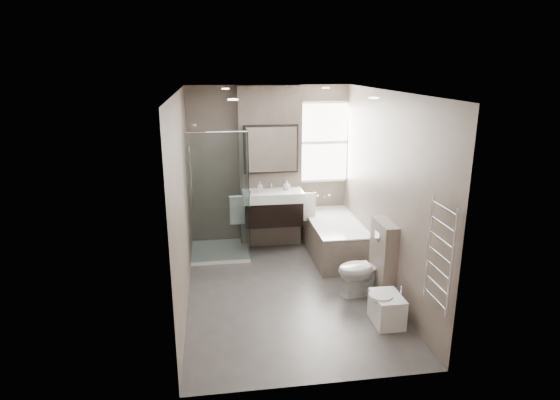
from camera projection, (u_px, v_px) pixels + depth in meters
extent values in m
cube|color=#464241|center=(287.00, 293.00, 6.24)|extent=(2.65, 3.85, 0.05)
cube|color=silver|center=(288.00, 89.00, 5.50)|extent=(2.65, 3.85, 0.05)
cube|color=#6D6054|center=(269.00, 166.00, 7.69)|extent=(2.65, 0.05, 2.60)
cube|color=#6D6054|center=(324.00, 258.00, 4.04)|extent=(2.65, 0.05, 2.60)
cube|color=#6D6054|center=(180.00, 202.00, 5.68)|extent=(0.05, 3.85, 2.60)
cube|color=#6D6054|center=(388.00, 194.00, 6.05)|extent=(0.05, 3.85, 2.60)
cube|color=#685C52|center=(270.00, 168.00, 7.55)|extent=(1.00, 0.25, 2.60)
cube|color=black|center=(273.00, 212.00, 7.40)|extent=(0.90, 0.45, 0.38)
cube|color=white|center=(273.00, 196.00, 7.33)|extent=(0.95, 0.47, 0.15)
cylinder|color=silver|center=(271.00, 185.00, 7.45)|extent=(0.03, 0.03, 0.12)
cylinder|color=silver|center=(272.00, 182.00, 7.38)|extent=(0.02, 0.12, 0.02)
cube|color=black|center=(271.00, 149.00, 7.31)|extent=(0.86, 0.06, 0.76)
cube|color=white|center=(271.00, 150.00, 7.27)|extent=(0.80, 0.02, 0.70)
cube|color=silver|center=(237.00, 210.00, 7.29)|extent=(0.24, 0.06, 0.44)
cube|color=silver|center=(308.00, 207.00, 7.44)|extent=(0.24, 0.06, 0.44)
cube|color=white|center=(220.00, 251.00, 7.48)|extent=(0.90, 0.90, 0.06)
cube|color=white|center=(219.00, 199.00, 6.78)|extent=(0.88, 0.01, 1.94)
cube|color=white|center=(247.00, 190.00, 7.26)|extent=(0.01, 0.88, 1.94)
cylinder|color=silver|center=(191.00, 178.00, 7.08)|extent=(0.02, 0.02, 1.00)
cube|color=#685C52|center=(334.00, 239.00, 7.33)|extent=(0.75, 1.60, 0.55)
cube|color=white|center=(335.00, 222.00, 7.25)|extent=(0.75, 1.60, 0.03)
cube|color=white|center=(335.00, 226.00, 7.27)|extent=(0.61, 1.42, 0.12)
cube|color=white|center=(323.00, 142.00, 7.67)|extent=(0.98, 0.04, 1.33)
cube|color=white|center=(324.00, 143.00, 7.65)|extent=(0.90, 0.01, 1.25)
cube|color=white|center=(324.00, 143.00, 7.64)|extent=(0.90, 0.01, 0.05)
imported|color=white|center=(363.00, 269.00, 6.07)|extent=(0.73, 0.48, 0.69)
cube|color=#685C52|center=(383.00, 259.00, 6.02)|extent=(0.18, 0.55, 1.00)
cube|color=silver|center=(377.00, 236.00, 5.92)|extent=(0.01, 0.16, 0.11)
cube|color=white|center=(387.00, 309.00, 5.43)|extent=(0.32, 0.44, 0.35)
cylinder|color=white|center=(380.00, 296.00, 5.37)|extent=(0.27, 0.27, 0.04)
cylinder|color=silver|center=(402.00, 290.00, 5.38)|extent=(0.02, 0.02, 0.10)
cylinder|color=silver|center=(451.00, 264.00, 4.36)|extent=(0.03, 0.03, 1.10)
cylinder|color=silver|center=(429.00, 246.00, 4.79)|extent=(0.03, 0.03, 1.10)
cube|color=silver|center=(440.00, 255.00, 4.57)|extent=(0.02, 0.46, 1.00)
imported|color=white|center=(260.00, 187.00, 7.23)|extent=(0.07, 0.08, 0.17)
imported|color=white|center=(287.00, 185.00, 7.36)|extent=(0.12, 0.12, 0.15)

